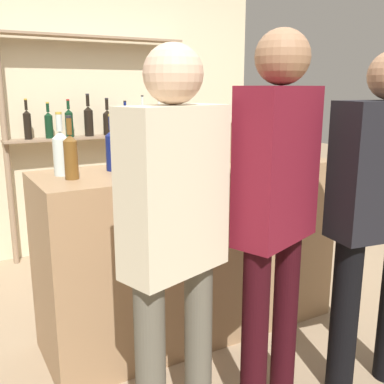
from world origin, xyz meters
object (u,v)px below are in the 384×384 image
(counter_bottle_4, at_px, (112,149))
(ice_bucket, at_px, (231,141))
(counter_bottle_3, at_px, (61,152))
(customer_right, at_px, (380,203))
(customer_left, at_px, (174,228))
(counter_bottle_2, at_px, (71,155))
(counter_bottle_0, at_px, (198,141))
(wine_glass, at_px, (149,146))
(cork_jar, at_px, (176,155))
(customer_center, at_px, (276,198))
(counter_bottle_1, at_px, (153,147))

(counter_bottle_4, height_order, ice_bucket, counter_bottle_4)
(counter_bottle_3, xyz_separation_m, customer_right, (1.24, -1.02, -0.21))
(counter_bottle_3, xyz_separation_m, ice_bucket, (1.05, -0.05, -0.00))
(customer_left, bearing_deg, counter_bottle_2, -3.82)
(counter_bottle_0, xyz_separation_m, wine_glass, (-0.33, 0.00, -0.01))
(counter_bottle_0, bearing_deg, counter_bottle_2, -171.67)
(counter_bottle_2, xyz_separation_m, cork_jar, (0.64, 0.07, -0.05))
(counter_bottle_4, relative_size, customer_center, 0.18)
(wine_glass, bearing_deg, ice_bucket, -4.50)
(wine_glass, xyz_separation_m, customer_left, (-0.30, -0.90, -0.20))
(counter_bottle_1, relative_size, ice_bucket, 1.42)
(counter_bottle_1, distance_m, cork_jar, 0.23)
(counter_bottle_1, bearing_deg, ice_bucket, 10.21)
(counter_bottle_4, height_order, customer_center, customer_center)
(customer_center, bearing_deg, wine_glass, -7.22)
(customer_left, bearing_deg, counter_bottle_1, -36.18)
(customer_center, xyz_separation_m, customer_right, (0.54, -0.12, -0.07))
(ice_bucket, relative_size, customer_left, 0.15)
(wine_glass, bearing_deg, counter_bottle_4, 178.67)
(counter_bottle_1, xyz_separation_m, wine_glass, (0.04, 0.15, -0.01))
(counter_bottle_0, xyz_separation_m, counter_bottle_4, (-0.55, 0.01, -0.01))
(counter_bottle_3, distance_m, customer_center, 1.15)
(counter_bottle_1, height_order, customer_center, customer_center)
(counter_bottle_1, distance_m, counter_bottle_3, 0.49)
(wine_glass, distance_m, customer_right, 1.27)
(ice_bucket, relative_size, customer_right, 0.15)
(customer_center, bearing_deg, counter_bottle_0, -28.05)
(cork_jar, bearing_deg, counter_bottle_2, -173.59)
(counter_bottle_4, xyz_separation_m, customer_right, (0.96, -1.02, -0.21))
(cork_jar, distance_m, customer_center, 0.85)
(customer_right, bearing_deg, counter_bottle_4, 52.37)
(customer_right, bearing_deg, customer_left, 92.64)
(customer_right, bearing_deg, ice_bucket, 20.49)
(counter_bottle_3, distance_m, wine_glass, 0.50)
(counter_bottle_2, distance_m, wine_glass, 0.50)
(counter_bottle_0, relative_size, cork_jar, 2.50)
(counter_bottle_4, height_order, customer_right, customer_right)
(counter_bottle_0, xyz_separation_m, customer_center, (-0.13, -0.89, -0.16))
(customer_center, relative_size, customer_right, 1.04)
(counter_bottle_2, bearing_deg, ice_bucket, 4.36)
(customer_center, distance_m, customer_right, 0.56)
(counter_bottle_1, height_order, ice_bucket, counter_bottle_1)
(counter_bottle_1, xyz_separation_m, ice_bucket, (0.59, 0.11, -0.01))
(counter_bottle_2, xyz_separation_m, customer_left, (0.18, -0.78, -0.20))
(counter_bottle_2, bearing_deg, counter_bottle_0, 8.33)
(counter_bottle_3, relative_size, wine_glass, 1.93)
(wine_glass, bearing_deg, customer_left, -108.76)
(counter_bottle_2, xyz_separation_m, customer_right, (1.23, -0.89, -0.21))
(counter_bottle_2, distance_m, customer_left, 0.82)
(counter_bottle_0, height_order, counter_bottle_2, counter_bottle_0)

